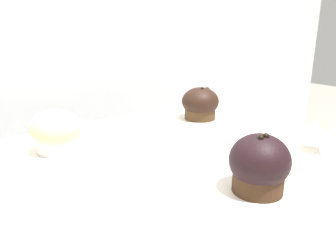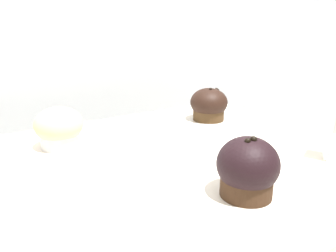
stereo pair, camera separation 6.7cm
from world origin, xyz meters
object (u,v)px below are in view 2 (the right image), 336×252
Objects in this scene: serving_plate at (140,157)px; muffin_front_center at (247,169)px; muffin_back_right at (209,105)px; muffin_back_left at (59,128)px.

muffin_front_center is at bearing -70.80° from serving_plate.
muffin_back_right is 0.50× the size of serving_plate.
muffin_back_left is 0.39m from muffin_back_right.
muffin_back_left is at bearing 179.27° from muffin_back_right.
muffin_front_center reaches higher than muffin_back_right.
muffin_back_left is at bearing 116.95° from muffin_front_center.
muffin_back_left is 0.19m from serving_plate.
muffin_front_center is at bearing -63.05° from muffin_back_left.
muffin_front_center is 0.39m from muffin_back_left.
muffin_front_center is 0.97× the size of muffin_back_left.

